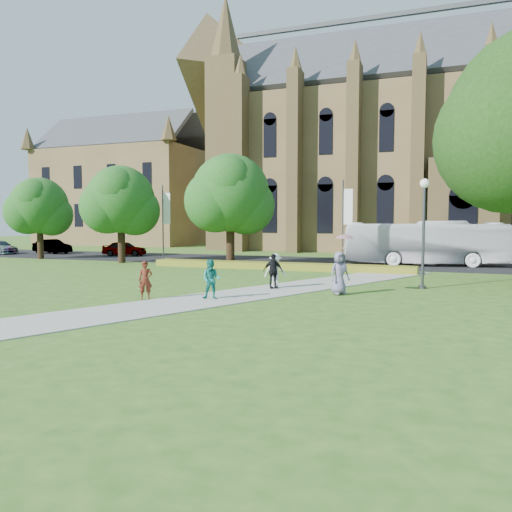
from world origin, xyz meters
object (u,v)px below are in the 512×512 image
at_px(car_2, 0,247).
at_px(pedestrian_0, 145,280).
at_px(tour_coach, 425,243).
at_px(car_1, 52,246).
at_px(car_0, 125,248).
at_px(streetlamp, 424,220).

bearing_deg(car_2, pedestrian_0, -109.43).
distance_m(car_2, pedestrian_0, 35.50).
distance_m(tour_coach, car_2, 39.71).
relative_size(tour_coach, pedestrian_0, 7.46).
distance_m(car_1, pedestrian_0, 33.26).
xyz_separation_m(car_0, pedestrian_0, (16.29, -21.57, 0.12)).
xyz_separation_m(car_1, car_2, (-4.50, -2.20, -0.06)).
height_order(tour_coach, pedestrian_0, tour_coach).
relative_size(tour_coach, car_1, 2.74).
relative_size(car_0, pedestrian_0, 2.56).
height_order(car_2, pedestrian_0, pedestrian_0).
xyz_separation_m(tour_coach, car_0, (-26.43, 0.75, -0.94)).
distance_m(tour_coach, car_1, 35.22).
distance_m(car_0, car_1, 8.76).
distance_m(car_0, car_2, 13.39).
xyz_separation_m(streetlamp, tour_coach, (-0.36, 13.18, -1.66)).
bearing_deg(tour_coach, car_0, 79.37).
bearing_deg(car_1, pedestrian_0, -122.55).
bearing_deg(pedestrian_0, car_2, 115.90).
height_order(car_0, car_2, car_0).
distance_m(streetlamp, car_0, 30.31).
xyz_separation_m(car_2, pedestrian_0, (29.54, -19.68, 0.16)).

